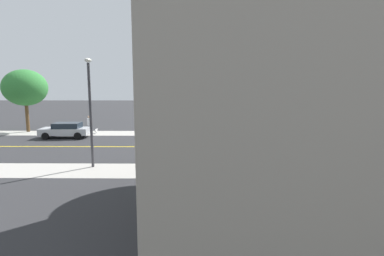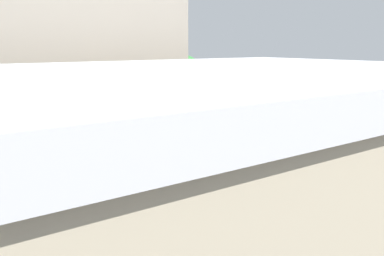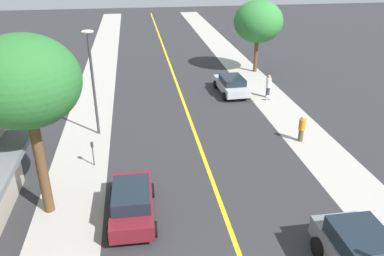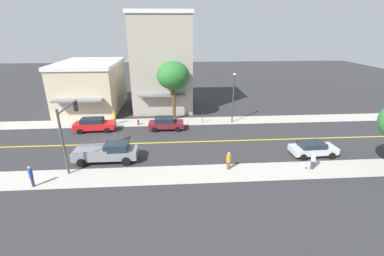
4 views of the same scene
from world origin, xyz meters
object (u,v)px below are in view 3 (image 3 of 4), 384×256
at_px(street_tree_left_near, 25,83).
at_px(parking_meter, 93,150).
at_px(pedestrian_white_shirt, 268,86).
at_px(small_dog, 270,97).
at_px(silver_sedan_right_curb, 231,84).
at_px(street_tree_right_corner, 258,22).
at_px(maroon_sedan_left_curb, 132,202).
at_px(street_lamp, 92,72).
at_px(pedestrian_orange_shirt, 302,128).

bearing_deg(street_tree_left_near, parking_meter, 65.76).
bearing_deg(parking_meter, pedestrian_white_shirt, 34.01).
relative_size(pedestrian_white_shirt, small_dog, 2.79).
bearing_deg(silver_sedan_right_curb, street_tree_right_corner, -35.85).
bearing_deg(maroon_sedan_left_curb, silver_sedan_right_curb, -27.84).
relative_size(street_lamp, maroon_sedan_left_curb, 1.53).
distance_m(street_lamp, small_dog, 13.53).
bearing_deg(street_tree_left_near, silver_sedan_right_curb, 49.15).
height_order(street_tree_left_near, pedestrian_white_shirt, street_tree_left_near).
relative_size(street_tree_right_corner, parking_meter, 4.75).
height_order(parking_meter, pedestrian_orange_shirt, pedestrian_orange_shirt).
bearing_deg(maroon_sedan_left_curb, pedestrian_white_shirt, -37.66).
xyz_separation_m(street_tree_left_near, small_dog, (14.09, 11.43, -5.61)).
relative_size(street_tree_left_near, maroon_sedan_left_curb, 1.85).
xyz_separation_m(silver_sedan_right_curb, maroon_sedan_left_curb, (-7.96, -14.47, 0.05)).
distance_m(silver_sedan_right_curb, pedestrian_white_shirt, 2.89).
relative_size(street_tree_left_near, street_lamp, 1.21).
relative_size(street_lamp, pedestrian_orange_shirt, 3.93).
bearing_deg(maroon_sedan_left_curb, street_tree_left_near, 74.92).
bearing_deg(small_dog, silver_sedan_right_curb, 144.96).
bearing_deg(small_dog, street_tree_right_corner, 84.77).
xyz_separation_m(street_lamp, silver_sedan_right_curb, (9.97, 5.83, -3.22)).
height_order(street_tree_left_near, maroon_sedan_left_curb, street_tree_left_near).
height_order(silver_sedan_right_curb, maroon_sedan_left_curb, maroon_sedan_left_curb).
height_order(street_tree_left_near, pedestrian_orange_shirt, street_tree_left_near).
bearing_deg(street_tree_left_near, pedestrian_orange_shirt, 18.93).
bearing_deg(parking_meter, maroon_sedan_left_curb, -67.18).
relative_size(pedestrian_orange_shirt, small_dog, 2.53).
distance_m(silver_sedan_right_curb, small_dog, 3.21).
xyz_separation_m(pedestrian_orange_shirt, pedestrian_white_shirt, (0.48, 7.43, 0.10)).
xyz_separation_m(parking_meter, street_lamp, (-0.01, 3.92, 3.07)).
bearing_deg(maroon_sedan_left_curb, street_tree_right_corner, -29.17).
distance_m(parking_meter, street_lamp, 4.98).
bearing_deg(small_dog, street_tree_left_near, -137.28).
bearing_deg(small_dog, maroon_sedan_left_curb, -126.26).
distance_m(street_tree_left_near, street_lamp, 8.01).
bearing_deg(pedestrian_white_shirt, small_dog, -20.21).
xyz_separation_m(street_tree_right_corner, street_lamp, (-13.63, -11.37, -0.60)).
relative_size(parking_meter, small_dog, 2.10).
distance_m(maroon_sedan_left_curb, pedestrian_white_shirt, 16.87).
relative_size(maroon_sedan_left_curb, pedestrian_orange_shirt, 2.57).
xyz_separation_m(parking_meter, pedestrian_white_shirt, (12.53, 8.45, 0.05)).
bearing_deg(street_tree_right_corner, street_lamp, -140.16).
bearing_deg(street_lamp, pedestrian_orange_shirt, -13.51).
xyz_separation_m(pedestrian_white_shirt, small_dog, (-0.09, -0.69, -0.63)).
bearing_deg(pedestrian_white_shirt, silver_sedan_right_curb, -129.57).
bearing_deg(silver_sedan_right_curb, street_lamp, 117.92).
distance_m(pedestrian_orange_shirt, pedestrian_white_shirt, 7.45).
bearing_deg(street_lamp, street_tree_left_near, -102.21).
height_order(street_tree_left_near, street_tree_right_corner, street_tree_left_near).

